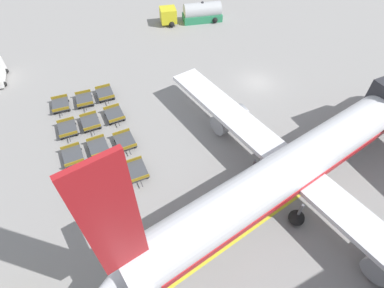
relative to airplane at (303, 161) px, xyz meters
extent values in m
plane|color=gray|center=(-14.05, 6.06, -3.29)|extent=(500.00, 500.00, 0.00)
cylinder|color=white|center=(-0.08, 0.59, 0.17)|extent=(7.95, 33.85, 3.47)
cone|color=white|center=(2.18, -16.10, 0.17)|extent=(3.83, 4.57, 3.30)
cube|color=red|center=(2.09, -15.46, 6.38)|extent=(0.63, 2.62, 8.94)
cube|color=white|center=(2.10, -15.53, 0.69)|extent=(9.33, 2.39, 0.24)
cube|color=white|center=(0.10, -0.74, -0.61)|extent=(33.17, 7.31, 0.44)
cylinder|color=gray|center=(-8.56, -1.51, -1.83)|extent=(2.54, 3.79, 2.08)
cube|color=red|center=(-0.08, 0.59, -0.43)|extent=(7.57, 30.52, 0.62)
cylinder|color=#56565B|center=(-1.48, 10.94, -1.67)|extent=(0.24, 0.24, 1.95)
sphere|color=black|center=(-1.48, 10.94, -2.65)|extent=(1.28, 1.28, 1.28)
cylinder|color=#56565B|center=(2.98, -2.39, -1.67)|extent=(0.24, 0.24, 1.95)
sphere|color=black|center=(2.98, -2.39, -2.65)|extent=(1.28, 1.28, 1.28)
cylinder|color=#56565B|center=(-2.24, -3.10, -1.67)|extent=(0.24, 0.24, 1.95)
sphere|color=black|center=(-2.24, -3.10, -2.65)|extent=(1.28, 1.28, 1.28)
cube|color=yellow|center=(-33.38, 2.63, -1.85)|extent=(3.02, 2.98, 2.07)
cube|color=#2D8C5B|center=(-31.95, 7.92, -2.74)|extent=(3.99, 6.58, 1.11)
cylinder|color=#B7BABC|center=(-31.95, 7.92, -1.62)|extent=(3.78, 6.24, 2.33)
sphere|color=#333338|center=(-31.95, 7.92, -0.45)|extent=(0.44, 0.44, 0.44)
sphere|color=black|center=(-34.42, 3.25, -2.84)|extent=(0.90, 0.90, 0.90)
sphere|color=black|center=(-32.16, 2.64, -2.84)|extent=(0.90, 0.90, 0.90)
sphere|color=black|center=(-32.61, 9.98, -2.84)|extent=(0.90, 0.90, 0.90)
sphere|color=black|center=(-30.34, 9.37, -2.84)|extent=(0.90, 0.90, 0.90)
sphere|color=black|center=(-27.53, -21.94, -2.99)|extent=(0.60, 0.60, 0.60)
sphere|color=black|center=(-30.44, -21.52, -2.99)|extent=(0.60, 0.60, 0.60)
cube|color=#424449|center=(-20.16, -16.56, -2.74)|extent=(2.59, 2.03, 0.10)
cube|color=olive|center=(-19.01, -16.69, -2.53)|extent=(0.28, 1.77, 0.32)
cube|color=olive|center=(-21.32, -16.43, -2.53)|extent=(0.28, 1.77, 0.32)
cube|color=#333338|center=(-18.62, -16.73, -2.86)|extent=(0.70, 0.14, 0.06)
sphere|color=black|center=(-19.41, -17.40, -3.11)|extent=(0.36, 0.36, 0.36)
sphere|color=black|center=(-19.24, -15.90, -3.11)|extent=(0.36, 0.36, 0.36)
sphere|color=black|center=(-21.09, -17.21, -3.11)|extent=(0.36, 0.36, 0.36)
sphere|color=black|center=(-20.91, -15.71, -3.11)|extent=(0.36, 0.36, 0.36)
cube|color=#424449|center=(-15.90, -16.65, -2.74)|extent=(2.51, 1.92, 0.10)
cube|color=olive|center=(-14.74, -16.72, -2.53)|extent=(0.19, 1.78, 0.32)
cube|color=olive|center=(-17.06, -16.57, -2.53)|extent=(0.19, 1.78, 0.32)
cube|color=#333338|center=(-14.35, -16.74, -2.86)|extent=(0.70, 0.10, 0.06)
sphere|color=black|center=(-15.10, -17.45, -3.11)|extent=(0.36, 0.36, 0.36)
sphere|color=black|center=(-15.01, -15.95, -3.11)|extent=(0.36, 0.36, 0.36)
sphere|color=black|center=(-16.78, -17.35, -3.11)|extent=(0.36, 0.36, 0.36)
sphere|color=black|center=(-16.69, -15.84, -3.11)|extent=(0.36, 0.36, 0.36)
cube|color=#424449|center=(-11.92, -16.96, -2.74)|extent=(2.45, 1.83, 0.10)
cube|color=olive|center=(-10.76, -16.99, -2.53)|extent=(0.12, 1.78, 0.32)
cube|color=olive|center=(-13.08, -16.93, -2.53)|extent=(0.12, 1.78, 0.32)
cube|color=#333338|center=(-10.37, -17.00, -2.86)|extent=(0.70, 0.08, 0.06)
sphere|color=black|center=(-11.10, -17.73, -3.11)|extent=(0.36, 0.36, 0.36)
sphere|color=black|center=(-11.06, -16.22, -3.11)|extent=(0.36, 0.36, 0.36)
sphere|color=black|center=(-12.78, -17.69, -3.11)|extent=(0.36, 0.36, 0.36)
sphere|color=black|center=(-12.74, -16.18, -3.11)|extent=(0.36, 0.36, 0.36)
cube|color=#424449|center=(-7.71, -17.04, -2.74)|extent=(2.49, 1.89, 0.10)
cube|color=olive|center=(-6.55, -17.10, -2.53)|extent=(0.17, 1.78, 0.32)
cube|color=olive|center=(-8.87, -16.98, -2.53)|extent=(0.17, 1.78, 0.32)
cube|color=#333338|center=(-6.16, -17.11, -2.86)|extent=(0.70, 0.09, 0.06)
sphere|color=black|center=(-6.91, -17.83, -3.11)|extent=(0.36, 0.36, 0.36)
sphere|color=black|center=(-6.83, -16.33, -3.11)|extent=(0.36, 0.36, 0.36)
sphere|color=black|center=(-8.59, -17.75, -3.11)|extent=(0.36, 0.36, 0.36)
sphere|color=black|center=(-8.51, -16.24, -3.11)|extent=(0.36, 0.36, 0.36)
cube|color=#424449|center=(-19.81, -13.95, -2.74)|extent=(2.59, 2.04, 0.10)
cube|color=olive|center=(-18.66, -14.08, -2.53)|extent=(0.28, 1.77, 0.32)
cube|color=olive|center=(-20.97, -13.82, -2.53)|extent=(0.28, 1.77, 0.32)
cube|color=#333338|center=(-18.27, -14.13, -2.86)|extent=(0.70, 0.14, 0.06)
sphere|color=black|center=(-19.06, -14.80, -3.11)|extent=(0.36, 0.36, 0.36)
sphere|color=black|center=(-18.89, -13.30, -3.11)|extent=(0.36, 0.36, 0.36)
sphere|color=black|center=(-20.74, -14.61, -3.11)|extent=(0.36, 0.36, 0.36)
sphere|color=black|center=(-20.56, -13.11, -3.11)|extent=(0.36, 0.36, 0.36)
cube|color=#424449|center=(-15.77, -14.28, -2.74)|extent=(2.48, 1.87, 0.10)
cube|color=olive|center=(-14.60, -14.33, -2.53)|extent=(0.15, 1.78, 0.32)
cube|color=olive|center=(-16.93, -14.23, -2.53)|extent=(0.15, 1.78, 0.32)
cube|color=#333338|center=(-14.21, -14.34, -2.86)|extent=(0.70, 0.09, 0.06)
sphere|color=black|center=(-14.96, -15.07, -3.11)|extent=(0.36, 0.36, 0.36)
sphere|color=black|center=(-14.89, -13.56, -3.11)|extent=(0.36, 0.36, 0.36)
sphere|color=black|center=(-16.64, -15.00, -3.11)|extent=(0.36, 0.36, 0.36)
sphere|color=black|center=(-16.58, -13.49, -3.11)|extent=(0.36, 0.36, 0.36)
cube|color=#424449|center=(-11.87, -14.48, -2.74)|extent=(2.44, 1.82, 0.10)
cube|color=olive|center=(-10.71, -14.50, -2.53)|extent=(0.11, 1.77, 0.32)
cube|color=olive|center=(-13.03, -14.46, -2.53)|extent=(0.11, 1.77, 0.32)
cube|color=#333338|center=(-10.32, -14.51, -2.86)|extent=(0.70, 0.07, 0.06)
sphere|color=black|center=(-11.04, -15.25, -3.11)|extent=(0.36, 0.36, 0.36)
sphere|color=black|center=(-11.01, -13.74, -3.11)|extent=(0.36, 0.36, 0.36)
sphere|color=black|center=(-12.73, -15.22, -3.11)|extent=(0.36, 0.36, 0.36)
sphere|color=black|center=(-12.70, -13.71, -3.11)|extent=(0.36, 0.36, 0.36)
cube|color=#424449|center=(-7.63, -14.57, -2.74)|extent=(2.58, 2.02, 0.10)
cube|color=olive|center=(-6.48, -14.69, -2.53)|extent=(0.27, 1.77, 0.32)
cube|color=olive|center=(-8.79, -14.45, -2.53)|extent=(0.27, 1.77, 0.32)
cube|color=#333338|center=(-6.09, -14.74, -2.86)|extent=(0.70, 0.13, 0.06)
sphere|color=black|center=(-6.88, -15.41, -3.11)|extent=(0.36, 0.36, 0.36)
sphere|color=black|center=(-6.72, -13.91, -3.11)|extent=(0.36, 0.36, 0.36)
sphere|color=black|center=(-8.55, -15.23, -3.11)|extent=(0.36, 0.36, 0.36)
sphere|color=black|center=(-8.39, -13.73, -3.11)|extent=(0.36, 0.36, 0.36)
cube|color=#424449|center=(-19.82, -11.54, -2.74)|extent=(2.51, 1.91, 0.10)
cube|color=olive|center=(-18.66, -11.61, -2.53)|extent=(0.18, 1.78, 0.32)
cube|color=olive|center=(-20.98, -11.47, -2.53)|extent=(0.18, 1.78, 0.32)
cube|color=#333338|center=(-18.27, -11.63, -2.86)|extent=(0.70, 0.10, 0.06)
sphere|color=black|center=(-19.02, -12.34, -3.11)|extent=(0.36, 0.36, 0.36)
sphere|color=black|center=(-18.93, -10.84, -3.11)|extent=(0.36, 0.36, 0.36)
sphere|color=black|center=(-20.70, -12.24, -3.11)|extent=(0.36, 0.36, 0.36)
sphere|color=black|center=(-20.61, -10.74, -3.11)|extent=(0.36, 0.36, 0.36)
cube|color=#424449|center=(-15.78, -11.65, -2.74)|extent=(2.43, 1.81, 0.10)
cube|color=olive|center=(-14.62, -11.67, -2.53)|extent=(0.11, 1.77, 0.32)
cube|color=olive|center=(-16.95, -11.63, -2.53)|extent=(0.11, 1.77, 0.32)
cube|color=#333338|center=(-14.23, -11.67, -2.86)|extent=(0.70, 0.07, 0.06)
sphere|color=black|center=(-14.95, -12.42, -3.11)|extent=(0.36, 0.36, 0.36)
sphere|color=black|center=(-14.93, -10.91, -3.11)|extent=(0.36, 0.36, 0.36)
sphere|color=black|center=(-16.64, -12.39, -3.11)|extent=(0.36, 0.36, 0.36)
sphere|color=black|center=(-16.61, -10.89, -3.11)|extent=(0.36, 0.36, 0.36)
cube|color=#424449|center=(-11.48, -11.91, -2.74)|extent=(2.43, 1.81, 0.10)
cube|color=olive|center=(-10.32, -11.92, -2.53)|extent=(0.11, 1.77, 0.32)
cube|color=olive|center=(-12.64, -11.89, -2.53)|extent=(0.11, 1.77, 0.32)
cube|color=#333338|center=(-9.93, -11.93, -2.86)|extent=(0.70, 0.07, 0.06)
sphere|color=black|center=(-10.65, -12.67, -3.11)|extent=(0.36, 0.36, 0.36)
sphere|color=black|center=(-10.62, -11.17, -3.11)|extent=(0.36, 0.36, 0.36)
sphere|color=black|center=(-12.33, -12.65, -3.11)|extent=(0.36, 0.36, 0.36)
sphere|color=black|center=(-12.31, -11.14, -3.11)|extent=(0.36, 0.36, 0.36)
cube|color=#424449|center=(-7.47, -12.16, -2.74)|extent=(2.49, 1.89, 0.10)
cube|color=olive|center=(-6.31, -12.22, -2.53)|extent=(0.17, 1.78, 0.32)
cube|color=olive|center=(-8.63, -12.10, -2.53)|extent=(0.17, 1.78, 0.32)
cube|color=#333338|center=(-5.92, -12.24, -2.86)|extent=(0.70, 0.10, 0.06)
sphere|color=black|center=(-6.66, -12.95, -3.11)|extent=(0.36, 0.36, 0.36)
sphere|color=black|center=(-6.59, -11.45, -3.11)|extent=(0.36, 0.36, 0.36)
sphere|color=black|center=(-8.35, -12.87, -3.11)|extent=(0.36, 0.36, 0.36)
sphere|color=black|center=(-8.27, -11.36, -3.11)|extent=(0.36, 0.36, 0.36)
cube|color=yellow|center=(2.20, -7.83, -3.28)|extent=(3.27, 22.03, 0.01)
camera|label=1|loc=(9.66, -15.22, 19.01)|focal=28.00mm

